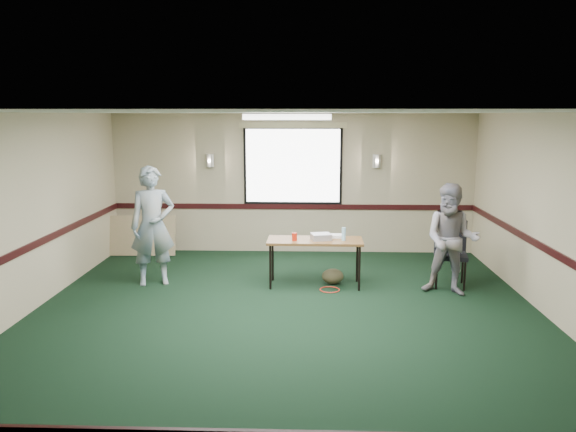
{
  "coord_description": "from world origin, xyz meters",
  "views": [
    {
      "loc": [
        0.29,
        -6.82,
        2.67
      ],
      "look_at": [
        0.0,
        1.3,
        1.2
      ],
      "focal_mm": 35.0,
      "sensor_mm": 36.0,
      "label": 1
    }
  ],
  "objects_px": {
    "projector": "(321,237)",
    "person_right": "(451,240)",
    "conference_chair": "(450,248)",
    "folding_table": "(315,243)",
    "person_left": "(153,226)"
  },
  "relations": [
    {
      "from": "projector",
      "to": "person_right",
      "type": "xyz_separation_m",
      "value": [
        1.93,
        -0.35,
        0.05
      ]
    },
    {
      "from": "projector",
      "to": "conference_chair",
      "type": "relative_size",
      "value": 0.29
    },
    {
      "from": "folding_table",
      "to": "projector",
      "type": "bearing_deg",
      "value": -3.97
    },
    {
      "from": "projector",
      "to": "conference_chair",
      "type": "distance_m",
      "value": 2.07
    },
    {
      "from": "person_left",
      "to": "person_right",
      "type": "distance_m",
      "value": 4.6
    },
    {
      "from": "projector",
      "to": "person_left",
      "type": "bearing_deg",
      "value": 166.74
    },
    {
      "from": "folding_table",
      "to": "projector",
      "type": "height_order",
      "value": "projector"
    },
    {
      "from": "conference_chair",
      "to": "person_right",
      "type": "height_order",
      "value": "person_right"
    },
    {
      "from": "conference_chair",
      "to": "person_right",
      "type": "relative_size",
      "value": 0.61
    },
    {
      "from": "conference_chair",
      "to": "projector",
      "type": "bearing_deg",
      "value": -165.45
    },
    {
      "from": "conference_chair",
      "to": "person_right",
      "type": "distance_m",
      "value": 0.57
    },
    {
      "from": "conference_chair",
      "to": "person_right",
      "type": "xyz_separation_m",
      "value": [
        -0.12,
        -0.5,
        0.24
      ]
    },
    {
      "from": "folding_table",
      "to": "person_right",
      "type": "relative_size",
      "value": 0.89
    },
    {
      "from": "folding_table",
      "to": "projector",
      "type": "xyz_separation_m",
      "value": [
        0.1,
        -0.01,
        0.1
      ]
    },
    {
      "from": "person_left",
      "to": "person_right",
      "type": "xyz_separation_m",
      "value": [
        4.58,
        -0.36,
        -0.11
      ]
    }
  ]
}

